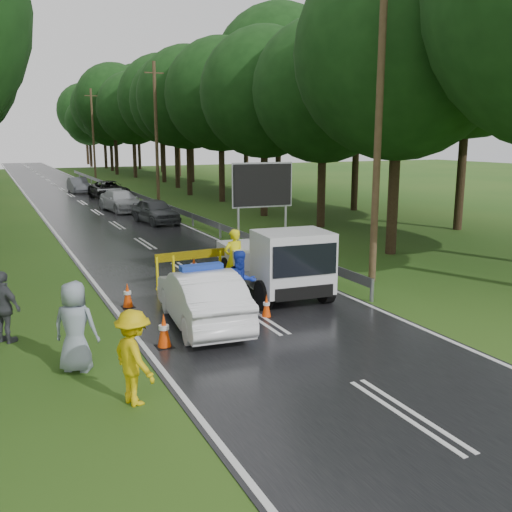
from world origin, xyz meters
TOP-DOWN VIEW (x-y plane):
  - ground at (0.00, 0.00)m, footprint 160.00×160.00m
  - road at (0.00, 30.00)m, footprint 7.00×140.00m
  - guardrail at (3.70, 29.67)m, footprint 0.12×60.06m
  - utility_pole_near at (5.20, 2.00)m, footprint 1.40×0.24m
  - utility_pole_mid at (5.20, 28.00)m, footprint 1.40×0.24m
  - utility_pole_far at (5.20, 54.00)m, footprint 1.40×0.24m
  - tree_right_near at (9.00, 2.00)m, footprint 7.92×7.92m
  - police_sedan at (-1.57, 0.13)m, footprint 1.97×4.58m
  - work_truck at (1.55, 1.96)m, footprint 2.61×5.12m
  - barrier at (-0.32, 4.00)m, footprint 2.84×0.19m
  - officer at (0.66, 3.24)m, footprint 0.74×0.52m
  - civilian at (-0.30, 0.50)m, footprint 0.89×0.70m
  - bystander_left at (-4.20, -3.50)m, footprint 0.95×1.29m
  - bystander_mid at (-6.20, 0.95)m, footprint 0.96×1.06m
  - bystander_right at (-4.93, -1.50)m, footprint 1.12×1.02m
  - queue_car_first at (2.19, 18.04)m, footprint 2.14×4.22m
  - queue_car_second at (1.58, 24.04)m, footprint 2.48×4.86m
  - queue_car_third at (2.38, 31.89)m, footprint 2.66×5.14m
  - queue_car_fourth at (0.93, 37.89)m, footprint 1.48×4.05m
  - cone_near_left at (-2.92, -1.00)m, footprint 0.39×0.39m
  - cone_center at (0.22, 0.00)m, footprint 0.30×0.30m
  - cone_far at (-0.09, 5.00)m, footprint 0.37×0.37m
  - cone_left_mid at (-2.96, 2.50)m, footprint 0.35×0.35m
  - cone_right at (3.50, 4.50)m, footprint 0.33×0.33m

SIDE VIEW (x-z plane):
  - ground at x=0.00m, z-range 0.00..0.00m
  - road at x=0.00m, z-range 0.00..0.02m
  - cone_center at x=0.22m, z-range -0.01..0.63m
  - cone_right at x=3.50m, z-range -0.01..0.70m
  - cone_left_mid at x=-2.96m, z-range -0.01..0.73m
  - cone_far at x=-0.09m, z-range -0.01..0.77m
  - cone_near_left at x=-2.92m, z-range -0.01..0.81m
  - guardrail at x=3.70m, z-range 0.20..0.90m
  - queue_car_fourth at x=0.93m, z-range 0.00..1.33m
  - queue_car_second at x=1.58m, z-range 0.00..1.35m
  - queue_car_first at x=2.19m, z-range 0.00..1.38m
  - queue_car_third at x=2.38m, z-range 0.00..1.38m
  - police_sedan at x=-1.57m, z-range -0.07..1.54m
  - bystander_mid at x=-6.20m, z-range 0.00..1.73m
  - barrier at x=-0.32m, z-range 0.30..1.47m
  - bystander_left at x=-4.20m, z-range 0.00..1.78m
  - civilian at x=-0.30m, z-range 0.00..1.80m
  - officer at x=0.66m, z-range 0.00..1.91m
  - bystander_right at x=-4.93m, z-range 0.00..1.92m
  - work_truck at x=1.55m, z-range -0.90..3.04m
  - utility_pole_near at x=5.20m, z-range 0.06..10.06m
  - utility_pole_mid at x=5.20m, z-range 0.06..10.06m
  - utility_pole_far at x=5.20m, z-range 0.06..10.06m
  - tree_right_near at x=9.00m, z-range 1.79..13.31m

